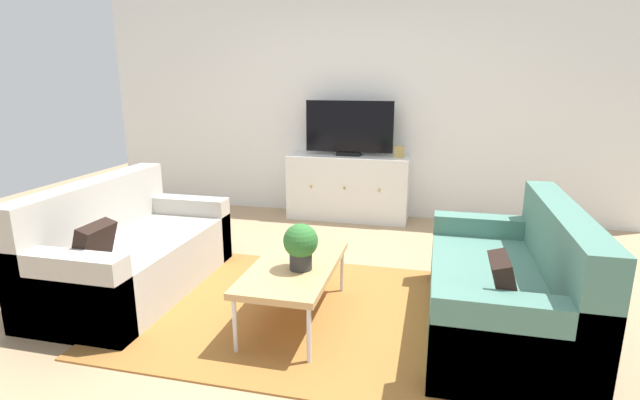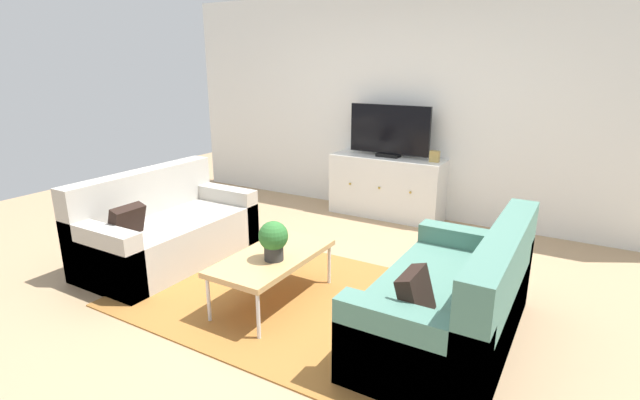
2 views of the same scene
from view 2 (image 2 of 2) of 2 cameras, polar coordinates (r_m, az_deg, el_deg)
name	(u,v)px [view 2 (image 2 of 2)]	position (r m, az deg, el deg)	size (l,w,h in m)	color
ground_plane	(292,288)	(4.17, -3.42, -10.59)	(10.00, 10.00, 0.00)	tan
wall_back	(405,107)	(6.02, 10.27, 11.04)	(6.40, 0.12, 2.70)	white
area_rug	(282,295)	(4.05, -4.62, -11.33)	(2.50, 1.90, 0.01)	#9E662D
couch_left_side	(163,231)	(4.88, -18.37, -3.62)	(0.87, 1.66, 0.87)	#B2ADA3
couch_right_side	(458,306)	(3.43, 16.29, -12.15)	(0.87, 1.66, 0.87)	#4C7A6B
coffee_table	(273,258)	(3.81, -5.70, -7.02)	(0.54, 1.08, 0.41)	tan
potted_plant	(273,239)	(3.64, -5.64, -4.68)	(0.23, 0.23, 0.31)	#2D2D2D
tv_console	(386,187)	(5.96, 8.02, 1.59)	(1.41, 0.47, 0.76)	white
flat_screen_tv	(389,131)	(5.84, 8.37, 8.23)	(1.02, 0.16, 0.63)	black
mantel_clock	(435,156)	(5.67, 13.66, 5.13)	(0.11, 0.07, 0.13)	tan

